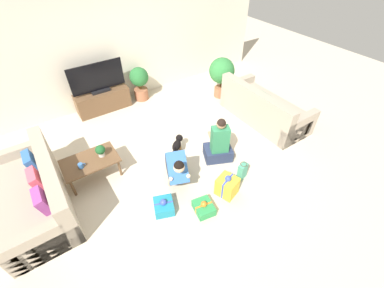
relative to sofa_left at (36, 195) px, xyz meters
name	(u,v)px	position (x,y,z in m)	size (l,w,h in m)	color
ground_plane	(172,156)	(2.37, -0.16, -0.30)	(16.00, 16.00, 0.00)	beige
wall_back	(111,49)	(2.37, 2.47, 1.00)	(8.40, 0.06, 2.60)	silver
sofa_left	(36,195)	(0.00, 0.00, 0.00)	(0.95, 2.05, 0.85)	tan
sofa_right	(263,109)	(4.74, -0.26, -0.01)	(0.95, 2.05, 0.85)	tan
coffee_table	(90,162)	(0.93, 0.17, 0.06)	(0.94, 0.60, 0.40)	brown
tv_console	(103,101)	(1.84, 2.19, -0.05)	(1.25, 0.42, 0.50)	brown
tv	(98,79)	(1.84, 2.19, 0.51)	(1.22, 0.20, 0.69)	black
potted_plant_back_right	(140,81)	(2.81, 2.14, 0.20)	(0.47, 0.47, 0.85)	#A36042
potted_plant_corner_right	(222,73)	(4.59, 1.11, 0.37)	(0.63, 0.63, 1.03)	#A36042
person_kneeling	(176,168)	(2.11, -0.78, 0.04)	(0.57, 0.85, 0.79)	#23232D
person_sitting	(219,145)	(3.09, -0.71, 0.04)	(0.64, 0.60, 0.96)	#283351
dog	(177,144)	(2.52, -0.13, -0.07)	(0.39, 0.35, 0.34)	black
gift_box_a	(204,207)	(2.15, -1.54, -0.22)	(0.34, 0.38, 0.22)	#2D934C
gift_box_b	(164,206)	(1.62, -1.17, -0.21)	(0.40, 0.42, 0.24)	teal
gift_box_c	(227,186)	(2.68, -1.47, -0.12)	(0.39, 0.40, 0.42)	yellow
gift_bag_a	(242,171)	(3.13, -1.35, -0.13)	(0.20, 0.14, 0.34)	#4CA384
mug	(81,166)	(0.76, 0.07, 0.15)	(0.12, 0.08, 0.09)	#386BAD
tabletop_plant	(100,150)	(1.15, 0.16, 0.23)	(0.17, 0.17, 0.22)	beige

